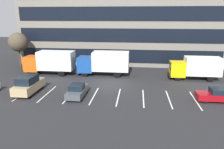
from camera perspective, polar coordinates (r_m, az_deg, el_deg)
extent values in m
plane|color=#262628|center=(27.88, -0.48, -3.08)|extent=(120.00, 120.00, 0.00)
cube|color=slate|center=(44.37, 2.52, 13.30)|extent=(36.83, 13.91, 14.40)
cube|color=black|center=(37.98, 1.62, 5.01)|extent=(35.36, 0.16, 2.30)
cube|color=black|center=(37.49, 1.66, 10.43)|extent=(35.36, 0.16, 2.30)
cube|color=black|center=(37.35, 1.70, 15.94)|extent=(35.36, 0.16, 2.30)
cube|color=silver|center=(27.54, -22.27, -4.52)|extent=(0.14, 5.40, 0.01)
cube|color=silver|center=(26.31, -16.90, -4.92)|extent=(0.14, 5.40, 0.01)
cube|color=silver|center=(25.34, -11.06, -5.31)|extent=(0.14, 5.40, 0.01)
cube|color=silver|center=(24.65, -4.82, -5.67)|extent=(0.14, 5.40, 0.01)
cube|color=silver|center=(24.27, 1.71, -5.97)|extent=(0.14, 5.40, 0.01)
cube|color=silver|center=(24.20, 8.36, -6.19)|extent=(0.14, 5.40, 0.01)
cube|color=silver|center=(24.46, 14.97, -6.34)|extent=(0.14, 5.40, 0.01)
cube|color=silver|center=(25.03, 21.36, -6.40)|extent=(0.14, 5.40, 0.01)
cube|color=#D85914|center=(35.66, -20.30, 2.82)|extent=(2.27, 2.47, 2.27)
cube|color=black|center=(36.09, -21.94, 3.53)|extent=(0.06, 2.08, 1.00)
cube|color=white|center=(33.99, -14.64, 3.67)|extent=(5.35, 2.57, 2.78)
cube|color=black|center=(36.42, -21.82, 1.33)|extent=(0.21, 2.47, 0.41)
cylinder|color=black|center=(34.99, -20.90, 0.62)|extent=(1.03, 0.31, 1.03)
cylinder|color=black|center=(36.82, -19.40, 1.46)|extent=(1.03, 0.31, 1.03)
cylinder|color=black|center=(33.03, -13.36, 0.39)|extent=(1.03, 0.31, 1.03)
cylinder|color=black|center=(34.96, -12.19, 1.29)|extent=(1.03, 0.31, 1.03)
cube|color=yellow|center=(32.04, 17.01, 1.46)|extent=(2.04, 2.23, 2.04)
cube|color=black|center=(31.78, 15.29, 2.24)|extent=(0.06, 1.87, 0.90)
cube|color=white|center=(32.72, 23.00, 2.10)|extent=(4.83, 2.32, 2.51)
cube|color=black|center=(32.08, 15.01, 0.00)|extent=(0.19, 2.23, 0.37)
cylinder|color=black|center=(31.38, 17.15, -0.77)|extent=(0.93, 0.28, 0.93)
cylinder|color=black|center=(33.20, 16.59, 0.14)|extent=(0.93, 0.28, 0.93)
cylinder|color=black|center=(32.48, 24.80, -0.99)|extent=(0.93, 0.28, 0.93)
cylinder|color=black|center=(34.24, 23.86, -0.09)|extent=(0.93, 0.28, 0.93)
cube|color=#194799|center=(33.07, -6.96, 2.77)|extent=(2.29, 2.50, 2.29)
cube|color=black|center=(33.25, -8.87, 3.57)|extent=(0.06, 2.10, 1.01)
cube|color=white|center=(32.26, -0.33, 3.60)|extent=(5.41, 2.60, 2.81)
cube|color=black|center=(33.59, -8.89, 1.16)|extent=(0.21, 2.50, 0.42)
cylinder|color=black|center=(32.33, -7.34, 0.37)|extent=(1.04, 0.31, 1.04)
cylinder|color=black|center=(34.34, -6.48, 1.30)|extent=(1.04, 0.31, 1.04)
cylinder|color=black|center=(31.51, 1.39, 0.10)|extent=(1.04, 0.31, 1.04)
cylinder|color=black|center=(33.57, 1.73, 1.06)|extent=(1.04, 0.31, 1.04)
cube|color=maroon|center=(25.44, 26.02, -5.25)|extent=(4.03, 1.69, 0.66)
cube|color=black|center=(25.32, 26.61, -3.96)|extent=(1.69, 1.49, 0.56)
cylinder|color=black|center=(24.48, 23.62, -6.44)|extent=(0.56, 0.21, 0.56)
cylinder|color=black|center=(25.79, 22.72, -5.24)|extent=(0.56, 0.21, 0.56)
cube|color=tan|center=(27.14, -21.29, -3.00)|extent=(1.98, 4.67, 0.96)
cube|color=black|center=(26.69, -21.71, -1.29)|extent=(1.74, 2.57, 0.86)
cylinder|color=black|center=(28.91, -21.37, -2.78)|extent=(0.22, 0.69, 0.69)
cylinder|color=black|center=(28.15, -18.25, -2.97)|extent=(0.22, 0.69, 0.69)
cylinder|color=black|center=(26.47, -24.35, -4.75)|extent=(0.22, 0.69, 0.69)
cylinder|color=black|center=(25.64, -21.01, -5.03)|extent=(0.22, 0.69, 0.69)
cube|color=#474C51|center=(24.60, -9.21, -4.49)|extent=(1.71, 4.08, 0.66)
cube|color=black|center=(24.21, -9.41, -3.28)|extent=(1.50, 1.71, 0.57)
cylinder|color=black|center=(26.07, -9.98, -4.01)|extent=(0.21, 0.57, 0.57)
cylinder|color=black|center=(25.69, -6.81, -4.17)|extent=(0.21, 0.57, 0.57)
cylinder|color=black|center=(23.74, -11.77, -6.08)|extent=(0.21, 0.57, 0.57)
cylinder|color=black|center=(23.33, -8.30, -6.30)|extent=(0.21, 0.57, 0.57)
cylinder|color=#473323|center=(40.80, -23.33, 3.93)|extent=(0.28, 0.28, 3.19)
sphere|color=#4C4233|center=(40.38, -23.77, 7.91)|extent=(3.25, 3.25, 3.25)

